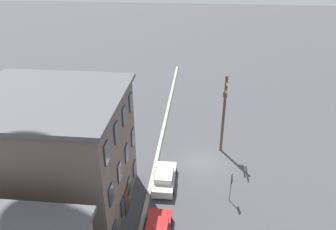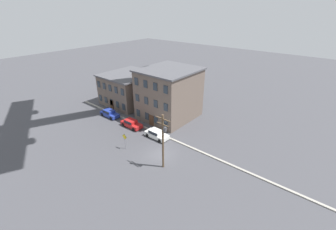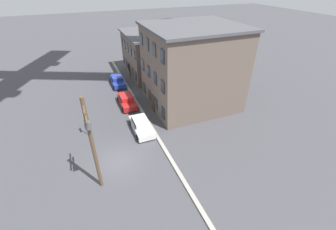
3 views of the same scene
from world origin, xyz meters
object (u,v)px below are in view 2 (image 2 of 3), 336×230
Objects in this scene: caution_sign at (125,139)px; utility_pole at (163,139)px; car_red at (131,123)px; car_blue at (110,113)px; car_white at (156,134)px.

caution_sign is 8.20m from utility_pole.
utility_pole reaches higher than car_red.
car_blue is 20.41m from utility_pole.
car_white is 0.53× the size of utility_pole.
caution_sign is (11.62, -5.70, 1.11)m from car_blue.
car_blue and car_white have the same top height.
car_red is 0.53× the size of utility_pole.
car_blue is 1.00× the size of car_white.
utility_pole is (7.70, 0.41, 2.80)m from caution_sign.
utility_pole reaches higher than caution_sign.
utility_pole is at bearing -40.49° from car_white.
car_red is 1.00× the size of car_white.
car_white is at bearing 139.51° from utility_pole.
caution_sign is at bearing -105.12° from car_white.
car_blue is 0.53× the size of utility_pole.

